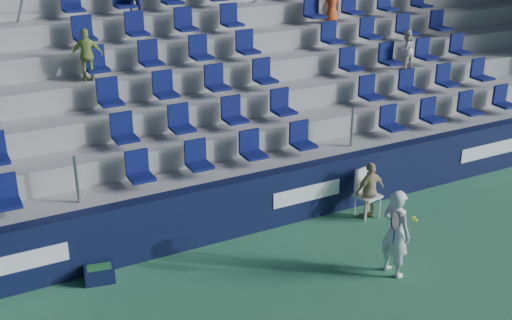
{
  "coord_description": "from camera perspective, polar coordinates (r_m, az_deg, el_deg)",
  "views": [
    {
      "loc": [
        -5.05,
        -7.11,
        6.36
      ],
      "look_at": [
        0.2,
        2.8,
        1.7
      ],
      "focal_mm": 45.0,
      "sensor_mm": 36.0,
      "label": 1
    }
  ],
  "objects": [
    {
      "name": "ground",
      "position": [
        10.79,
        6.21,
        -13.7
      ],
      "size": [
        70.0,
        70.0,
        0.0
      ],
      "primitive_type": "plane",
      "color": "#31744D",
      "rests_on": "ground"
    },
    {
      "name": "line_judge_chair",
      "position": [
        13.76,
        9.68,
        -2.55
      ],
      "size": [
        0.54,
        0.55,
        1.04
      ],
      "color": "white",
      "rests_on": "ground"
    },
    {
      "name": "ball_bin",
      "position": [
        11.83,
        -13.72,
        -9.77
      ],
      "size": [
        0.58,
        0.44,
        0.29
      ],
      "color": "#0F1638",
      "rests_on": "ground"
    },
    {
      "name": "line_judge",
      "position": [
        13.63,
        10.09,
        -2.68
      ],
      "size": [
        0.75,
        0.35,
        1.25
      ],
      "primitive_type": "imported",
      "rotation": [
        0.0,
        0.0,
        3.21
      ],
      "color": "tan",
      "rests_on": "ground"
    },
    {
      "name": "tennis_player",
      "position": [
        11.65,
        12.31,
        -6.34
      ],
      "size": [
        0.69,
        0.66,
        1.65
      ],
      "color": "silver",
      "rests_on": "ground"
    },
    {
      "name": "grandstand",
      "position": [
        16.7,
        -9.49,
        7.61
      ],
      "size": [
        24.0,
        8.17,
        6.63
      ],
      "color": "gray",
      "rests_on": "ground"
    },
    {
      "name": "sponsor_wall",
      "position": [
        12.8,
        -1.52,
        -4.18
      ],
      "size": [
        24.0,
        0.32,
        1.2
      ],
      "color": "black",
      "rests_on": "ground"
    }
  ]
}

